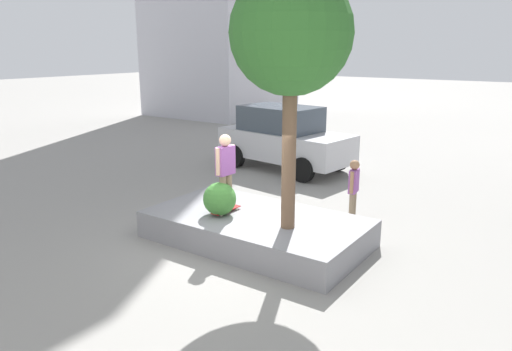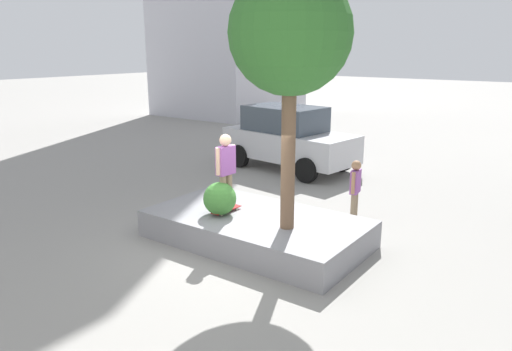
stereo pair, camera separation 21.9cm
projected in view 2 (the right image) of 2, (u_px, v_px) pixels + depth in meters
ground_plane at (241, 243)px, 10.54m from camera, size 120.00×120.00×0.00m
planter_ledge at (256, 229)px, 10.57m from camera, size 4.69×2.57×0.60m
plaza_tree at (290, 35)px, 8.86m from camera, size 2.31×2.31×4.94m
boxwood_shrub at (220, 199)px, 10.48m from camera, size 0.72×0.72×0.72m
skateboard at (226, 210)px, 10.70m from camera, size 0.24×0.81×0.07m
skateboarder at (226, 167)px, 10.45m from camera, size 0.26×0.57×1.67m
sedan_parked at (288, 138)px, 16.78m from camera, size 4.91×2.68×2.18m
bystander_watching at (355, 187)px, 11.69m from camera, size 0.24×0.51×1.52m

